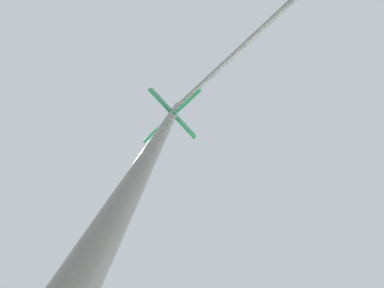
# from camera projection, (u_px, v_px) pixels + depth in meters

# --- Properties ---
(traffic_signal_near) EXTENTS (2.05, 3.14, 5.79)m
(traffic_signal_near) POSITION_uv_depth(u_px,v_px,m) (252.00, 45.00, 2.32)
(traffic_signal_near) COLOR #474C47
(traffic_signal_near) RESTS_ON ground_plane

